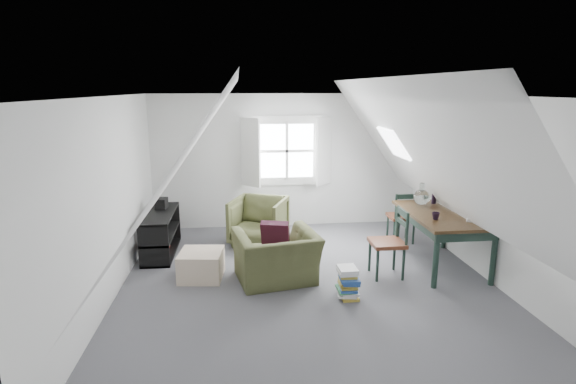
{
  "coord_description": "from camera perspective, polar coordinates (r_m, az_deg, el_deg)",
  "views": [
    {
      "loc": [
        -0.89,
        -5.56,
        2.6
      ],
      "look_at": [
        -0.21,
        0.6,
        1.16
      ],
      "focal_mm": 28.0,
      "sensor_mm": 36.0,
      "label": 1
    }
  ],
  "objects": [
    {
      "name": "floor",
      "position": [
        6.2,
        2.6,
        -11.7
      ],
      "size": [
        5.5,
        5.5,
        0.0
      ],
      "primitive_type": "plane",
      "color": "#535358",
      "rests_on": "ground"
    },
    {
      "name": "ceiling",
      "position": [
        5.63,
        2.86,
        12.07
      ],
      "size": [
        5.5,
        5.5,
        0.0
      ],
      "primitive_type": "plane",
      "rotation": [
        3.14,
        0.0,
        0.0
      ],
      "color": "white",
      "rests_on": "wall_back"
    },
    {
      "name": "wall_back",
      "position": [
        8.47,
        -0.18,
        3.93
      ],
      "size": [
        5.0,
        0.0,
        5.0
      ],
      "primitive_type": "plane",
      "rotation": [
        1.57,
        0.0,
        0.0
      ],
      "color": "silver",
      "rests_on": "ground"
    },
    {
      "name": "wall_front",
      "position": [
        3.24,
        10.48,
        -11.75
      ],
      "size": [
        5.0,
        0.0,
        5.0
      ],
      "primitive_type": "plane",
      "rotation": [
        -1.57,
        0.0,
        0.0
      ],
      "color": "silver",
      "rests_on": "ground"
    },
    {
      "name": "wall_left",
      "position": [
        5.94,
        -21.83,
        -0.99
      ],
      "size": [
        0.0,
        5.5,
        5.5
      ],
      "primitive_type": "plane",
      "rotation": [
        1.57,
        0.0,
        1.57
      ],
      "color": "silver",
      "rests_on": "ground"
    },
    {
      "name": "wall_right",
      "position": [
        6.65,
        24.52,
        0.19
      ],
      "size": [
        0.0,
        5.5,
        5.5
      ],
      "primitive_type": "plane",
      "rotation": [
        1.57,
        0.0,
        -1.57
      ],
      "color": "silver",
      "rests_on": "ground"
    },
    {
      "name": "slope_left",
      "position": [
        5.66,
        -12.96,
        4.38
      ],
      "size": [
        3.19,
        5.5,
        4.48
      ],
      "primitive_type": "plane",
      "rotation": [
        0.0,
        2.19,
        0.0
      ],
      "color": "white",
      "rests_on": "wall_left"
    },
    {
      "name": "slope_right",
      "position": [
        6.13,
        17.3,
        4.77
      ],
      "size": [
        3.19,
        5.5,
        4.48
      ],
      "primitive_type": "plane",
      "rotation": [
        0.0,
        -2.19,
        0.0
      ],
      "color": "white",
      "rests_on": "wall_right"
    },
    {
      "name": "dormer_window",
      "position": [
        8.36,
        -0.13,
        5.2
      ],
      "size": [
        1.71,
        0.35,
        1.3
      ],
      "color": "white",
      "rests_on": "wall_back"
    },
    {
      "name": "skylight",
      "position": [
        7.33,
        13.27,
        6.06
      ],
      "size": [
        0.35,
        0.75,
        0.47
      ],
      "primitive_type": "cube",
      "rotation": [
        0.0,
        0.95,
        0.0
      ],
      "color": "white",
      "rests_on": "slope_right"
    },
    {
      "name": "armchair_near",
      "position": [
        6.33,
        -1.48,
        -11.17
      ],
      "size": [
        1.23,
        1.12,
        0.69
      ],
      "primitive_type": "imported",
      "rotation": [
        0.0,
        0.0,
        3.33
      ],
      "color": "#444926",
      "rests_on": "floor"
    },
    {
      "name": "armchair_far",
      "position": [
        7.75,
        -3.7,
        -6.52
      ],
      "size": [
        1.11,
        1.13,
        0.8
      ],
      "primitive_type": "imported",
      "rotation": [
        0.0,
        0.0,
        -0.37
      ],
      "color": "#444926",
      "rests_on": "floor"
    },
    {
      "name": "throw_pillow",
      "position": [
        6.24,
        -1.63,
        -5.4
      ],
      "size": [
        0.43,
        0.31,
        0.4
      ],
      "primitive_type": "cube",
      "rotation": [
        0.31,
        0.0,
        -0.24
      ],
      "color": "#3B1022",
      "rests_on": "armchair_near"
    },
    {
      "name": "ottoman",
      "position": [
        6.45,
        -10.94,
        -9.06
      ],
      "size": [
        0.64,
        0.64,
        0.38
      ],
      "primitive_type": "cube",
      "rotation": [
        0.0,
        0.0,
        -0.11
      ],
      "color": "#C9B297",
      "rests_on": "floor"
    },
    {
      "name": "dining_table",
      "position": [
        6.97,
        19.01,
        -3.4
      ],
      "size": [
        0.98,
        1.63,
        0.81
      ],
      "rotation": [
        0.0,
        0.0,
        -0.02
      ],
      "color": "#332111",
      "rests_on": "floor"
    },
    {
      "name": "demijohn",
      "position": [
        7.24,
        16.59,
        -0.58
      ],
      "size": [
        0.24,
        0.24,
        0.34
      ],
      "rotation": [
        0.0,
        0.0,
        0.08
      ],
      "color": "silver",
      "rests_on": "dining_table"
    },
    {
      "name": "vase_twigs",
      "position": [
        7.43,
        18.06,
        -0.47
      ],
      "size": [
        0.07,
        0.08,
        0.56
      ],
      "rotation": [
        0.0,
        0.0,
        -0.21
      ],
      "color": "black",
      "rests_on": "dining_table"
    },
    {
      "name": "cup",
      "position": [
        6.57,
        18.2,
        -3.33
      ],
      "size": [
        0.14,
        0.14,
        0.1
      ],
      "primitive_type": "imported",
      "rotation": [
        0.0,
        0.0,
        0.32
      ],
      "color": "black",
      "rests_on": "dining_table"
    },
    {
      "name": "paper_box",
      "position": [
        6.64,
        22.29,
        -3.31
      ],
      "size": [
        0.15,
        0.13,
        0.04
      ],
      "primitive_type": "cube",
      "rotation": [
        0.0,
        0.0,
        -0.38
      ],
      "color": "white",
      "rests_on": "dining_table"
    },
    {
      "name": "dining_chair_far",
      "position": [
        7.9,
        14.26,
        -2.99
      ],
      "size": [
        0.42,
        0.42,
        0.89
      ],
      "rotation": [
        0.0,
        0.0,
        3.22
      ],
      "color": "#5D2915",
      "rests_on": "floor"
    },
    {
      "name": "dining_chair_near",
      "position": [
        6.46,
        12.8,
        -6.16
      ],
      "size": [
        0.45,
        0.45,
        0.97
      ],
      "rotation": [
        0.0,
        0.0,
        -1.93
      ],
      "color": "#5D2915",
      "rests_on": "floor"
    },
    {
      "name": "media_shelf",
      "position": [
        7.45,
        -15.89,
        -5.35
      ],
      "size": [
        0.44,
        1.32,
        0.68
      ],
      "rotation": [
        0.0,
        0.0,
        -0.03
      ],
      "color": "black",
      "rests_on": "floor"
    },
    {
      "name": "electronics_box",
      "position": [
        7.61,
        -15.75,
        -1.44
      ],
      "size": [
        0.19,
        0.24,
        0.18
      ],
      "primitive_type": "cube",
      "rotation": [
        0.0,
        0.0,
        -0.1
      ],
      "color": "black",
      "rests_on": "media_shelf"
    },
    {
      "name": "magazine_stack",
      "position": [
        5.83,
        7.64,
        -11.35
      ],
      "size": [
        0.3,
        0.35,
        0.4
      ],
      "rotation": [
        0.0,
        0.0,
        0.38
      ],
      "color": "#B29933",
      "rests_on": "floor"
    }
  ]
}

